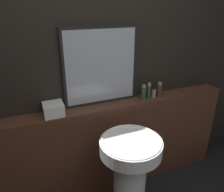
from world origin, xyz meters
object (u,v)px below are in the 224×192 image
(towel_stack, at_px, (53,109))
(body_wash_bottle, at_px, (159,90))
(conditioner_bottle, at_px, (149,91))
(pedestal_sink, at_px, (130,174))
(shampoo_bottle, at_px, (143,92))
(lotion_bottle, at_px, (154,93))
(mirror, at_px, (101,67))

(towel_stack, bearing_deg, body_wash_bottle, -0.00)
(towel_stack, xyz_separation_m, body_wash_bottle, (1.08, -0.00, 0.02))
(towel_stack, distance_m, conditioner_bottle, 0.95)
(pedestal_sink, distance_m, body_wash_bottle, 0.90)
(shampoo_bottle, xyz_separation_m, lotion_bottle, (0.12, 0.00, -0.02))
(towel_stack, bearing_deg, lotion_bottle, 0.00)
(towel_stack, height_order, shampoo_bottle, shampoo_bottle)
(towel_stack, relative_size, shampoo_bottle, 1.14)
(mirror, xyz_separation_m, shampoo_bottle, (0.42, -0.08, -0.29))
(mirror, height_order, towel_stack, mirror)
(body_wash_bottle, bearing_deg, towel_stack, 180.00)
(pedestal_sink, bearing_deg, lotion_bottle, 44.05)
(conditioner_bottle, relative_size, body_wash_bottle, 1.05)
(mirror, height_order, shampoo_bottle, mirror)
(shampoo_bottle, distance_m, lotion_bottle, 0.12)
(towel_stack, relative_size, lotion_bottle, 1.64)
(mirror, relative_size, body_wash_bottle, 4.70)
(pedestal_sink, xyz_separation_m, shampoo_bottle, (0.38, 0.49, 0.50))
(towel_stack, relative_size, body_wash_bottle, 1.11)
(mirror, relative_size, shampoo_bottle, 4.80)
(pedestal_sink, relative_size, mirror, 1.24)
(towel_stack, height_order, conditioner_bottle, conditioner_bottle)
(conditioner_bottle, distance_m, body_wash_bottle, 0.13)
(mirror, xyz_separation_m, body_wash_bottle, (0.61, -0.08, -0.29))
(mirror, xyz_separation_m, towel_stack, (-0.47, -0.08, -0.31))
(pedestal_sink, height_order, mirror, mirror)
(conditioner_bottle, relative_size, lotion_bottle, 1.55)
(mirror, distance_m, conditioner_bottle, 0.56)
(lotion_bottle, relative_size, body_wash_bottle, 0.68)
(body_wash_bottle, bearing_deg, lotion_bottle, 180.00)
(pedestal_sink, height_order, towel_stack, towel_stack)
(pedestal_sink, height_order, lotion_bottle, lotion_bottle)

